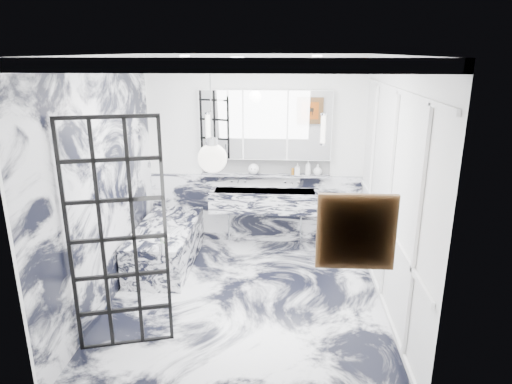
# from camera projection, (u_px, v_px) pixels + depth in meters

# --- Properties ---
(floor) EXTENTS (3.60, 3.60, 0.00)m
(floor) POSITION_uv_depth(u_px,v_px,m) (245.00, 299.00, 5.45)
(floor) COLOR silver
(floor) RESTS_ON ground
(ceiling) EXTENTS (3.60, 3.60, 0.00)m
(ceiling) POSITION_uv_depth(u_px,v_px,m) (244.00, 55.00, 4.62)
(ceiling) COLOR white
(ceiling) RESTS_ON wall_back
(wall_back) EXTENTS (3.60, 0.00, 3.60)m
(wall_back) POSITION_uv_depth(u_px,v_px,m) (255.00, 152.00, 6.75)
(wall_back) COLOR white
(wall_back) RESTS_ON floor
(wall_front) EXTENTS (3.60, 0.00, 3.60)m
(wall_front) POSITION_uv_depth(u_px,v_px,m) (223.00, 258.00, 3.32)
(wall_front) COLOR white
(wall_front) RESTS_ON floor
(wall_left) EXTENTS (0.00, 3.60, 3.60)m
(wall_left) POSITION_uv_depth(u_px,v_px,m) (103.00, 184.00, 5.14)
(wall_left) COLOR white
(wall_left) RESTS_ON floor
(wall_right) EXTENTS (0.00, 3.60, 3.60)m
(wall_right) POSITION_uv_depth(u_px,v_px,m) (392.00, 190.00, 4.94)
(wall_right) COLOR white
(wall_right) RESTS_ON floor
(marble_clad_back) EXTENTS (3.18, 0.05, 1.05)m
(marble_clad_back) POSITION_uv_depth(u_px,v_px,m) (255.00, 208.00, 6.99)
(marble_clad_back) COLOR silver
(marble_clad_back) RESTS_ON floor
(marble_clad_left) EXTENTS (0.02, 3.56, 2.68)m
(marble_clad_left) POSITION_uv_depth(u_px,v_px,m) (105.00, 189.00, 5.15)
(marble_clad_left) COLOR silver
(marble_clad_left) RESTS_ON floor
(panel_molding) EXTENTS (0.03, 3.40, 2.30)m
(panel_molding) POSITION_uv_depth(u_px,v_px,m) (389.00, 198.00, 4.97)
(panel_molding) COLOR white
(panel_molding) RESTS_ON floor
(soap_bottle_a) EXTENTS (0.10, 0.10, 0.23)m
(soap_bottle_a) POSITION_uv_depth(u_px,v_px,m) (308.00, 167.00, 6.68)
(soap_bottle_a) COLOR #8C5919
(soap_bottle_a) RESTS_ON ledge
(soap_bottle_b) EXTENTS (0.08, 0.08, 0.17)m
(soap_bottle_b) POSITION_uv_depth(u_px,v_px,m) (297.00, 169.00, 6.69)
(soap_bottle_b) COLOR #4C4C51
(soap_bottle_b) RESTS_ON ledge
(soap_bottle_c) EXTENTS (0.14, 0.14, 0.16)m
(soap_bottle_c) POSITION_uv_depth(u_px,v_px,m) (318.00, 170.00, 6.68)
(soap_bottle_c) COLOR silver
(soap_bottle_c) RESTS_ON ledge
(face_pot) EXTENTS (0.17, 0.17, 0.17)m
(face_pot) POSITION_uv_depth(u_px,v_px,m) (254.00, 169.00, 6.74)
(face_pot) COLOR white
(face_pot) RESTS_ON ledge
(amber_bottle) EXTENTS (0.04, 0.04, 0.10)m
(amber_bottle) POSITION_uv_depth(u_px,v_px,m) (293.00, 171.00, 6.71)
(amber_bottle) COLOR #8C5919
(amber_bottle) RESTS_ON ledge
(flower_vase) EXTENTS (0.08, 0.08, 0.12)m
(flower_vase) POSITION_uv_depth(u_px,v_px,m) (164.00, 247.00, 5.41)
(flower_vase) COLOR silver
(flower_vase) RESTS_ON bathtub
(crittall_door) EXTENTS (0.86, 0.27, 2.29)m
(crittall_door) POSITION_uv_depth(u_px,v_px,m) (118.00, 239.00, 4.29)
(crittall_door) COLOR black
(crittall_door) RESTS_ON floor
(artwork) EXTENTS (0.46, 0.04, 0.46)m
(artwork) POSITION_uv_depth(u_px,v_px,m) (356.00, 232.00, 3.24)
(artwork) COLOR #D55315
(artwork) RESTS_ON wall_front
(pendant_light) EXTENTS (0.25, 0.25, 0.25)m
(pendant_light) POSITION_uv_depth(u_px,v_px,m) (212.00, 158.00, 3.86)
(pendant_light) COLOR white
(pendant_light) RESTS_ON ceiling
(trough_sink) EXTENTS (1.60, 0.45, 0.30)m
(trough_sink) POSITION_uv_depth(u_px,v_px,m) (264.00, 200.00, 6.71)
(trough_sink) COLOR silver
(trough_sink) RESTS_ON wall_back
(ledge) EXTENTS (1.90, 0.14, 0.04)m
(ledge) POSITION_uv_depth(u_px,v_px,m) (265.00, 175.00, 6.76)
(ledge) COLOR silver
(ledge) RESTS_ON wall_back
(subway_tile) EXTENTS (1.90, 0.03, 0.23)m
(subway_tile) POSITION_uv_depth(u_px,v_px,m) (265.00, 165.00, 6.78)
(subway_tile) COLOR white
(subway_tile) RESTS_ON wall_back
(mirror_cabinet) EXTENTS (1.90, 0.16, 1.00)m
(mirror_cabinet) POSITION_uv_depth(u_px,v_px,m) (265.00, 125.00, 6.55)
(mirror_cabinet) COLOR white
(mirror_cabinet) RESTS_ON wall_back
(sconce_left) EXTENTS (0.07, 0.07, 0.40)m
(sconce_left) POSITION_uv_depth(u_px,v_px,m) (208.00, 128.00, 6.52)
(sconce_left) COLOR white
(sconce_left) RESTS_ON mirror_cabinet
(sconce_right) EXTENTS (0.07, 0.07, 0.40)m
(sconce_right) POSITION_uv_depth(u_px,v_px,m) (323.00, 129.00, 6.42)
(sconce_right) COLOR white
(sconce_right) RESTS_ON mirror_cabinet
(bathtub) EXTENTS (0.75, 1.65, 0.55)m
(bathtub) POSITION_uv_depth(u_px,v_px,m) (166.00, 245.00, 6.30)
(bathtub) COLOR silver
(bathtub) RESTS_ON floor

